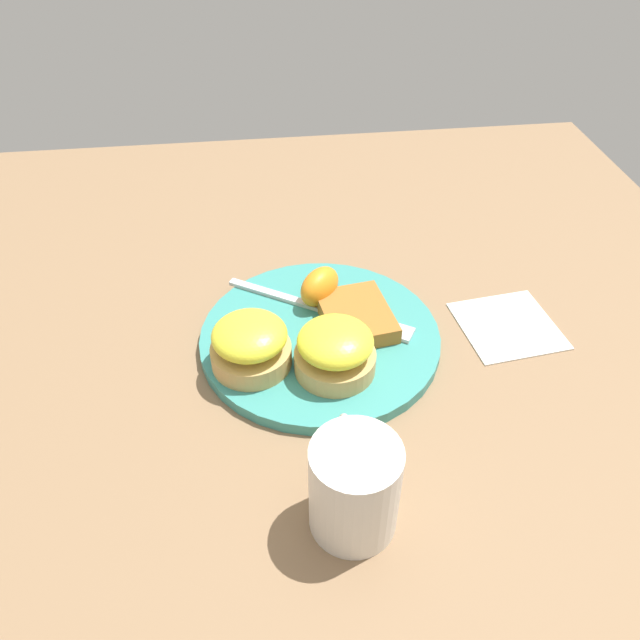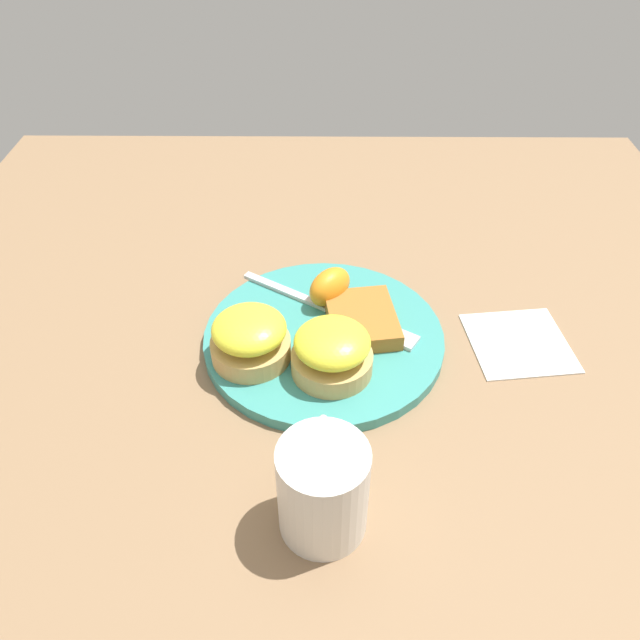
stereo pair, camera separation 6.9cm
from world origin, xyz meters
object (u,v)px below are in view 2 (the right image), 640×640
(hashbrown_patty, at_px, (358,319))
(orange_wedge, at_px, (326,287))
(sandwich_benedict_left, at_px, (246,338))
(sandwich_benedict_right, at_px, (328,351))
(fork, at_px, (334,312))
(cup, at_px, (317,488))

(hashbrown_patty, height_order, orange_wedge, orange_wedge)
(sandwich_benedict_left, bearing_deg, sandwich_benedict_right, -103.08)
(sandwich_benedict_right, xyz_separation_m, hashbrown_patty, (0.07, -0.03, -0.02))
(orange_wedge, distance_m, fork, 0.03)
(hashbrown_patty, bearing_deg, sandwich_benedict_left, 112.58)
(sandwich_benedict_left, height_order, orange_wedge, sandwich_benedict_left)
(sandwich_benedict_right, bearing_deg, sandwich_benedict_left, 76.92)
(sandwich_benedict_right, relative_size, hashbrown_patty, 0.92)
(sandwich_benedict_left, distance_m, orange_wedge, 0.13)
(sandwich_benedict_left, relative_size, cup, 0.81)
(orange_wedge, bearing_deg, cup, 178.59)
(sandwich_benedict_left, bearing_deg, fork, -52.53)
(sandwich_benedict_right, xyz_separation_m, fork, (0.09, -0.01, -0.02))
(sandwich_benedict_right, height_order, cup, cup)
(sandwich_benedict_left, relative_size, sandwich_benedict_right, 1.00)
(sandwich_benedict_right, bearing_deg, orange_wedge, 0.89)
(sandwich_benedict_left, xyz_separation_m, sandwich_benedict_right, (-0.02, -0.09, 0.00))
(hashbrown_patty, bearing_deg, orange_wedge, 38.90)
(sandwich_benedict_left, distance_m, hashbrown_patty, 0.13)
(sandwich_benedict_right, height_order, fork, sandwich_benedict_right)
(sandwich_benedict_right, relative_size, orange_wedge, 1.44)
(fork, height_order, cup, cup)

